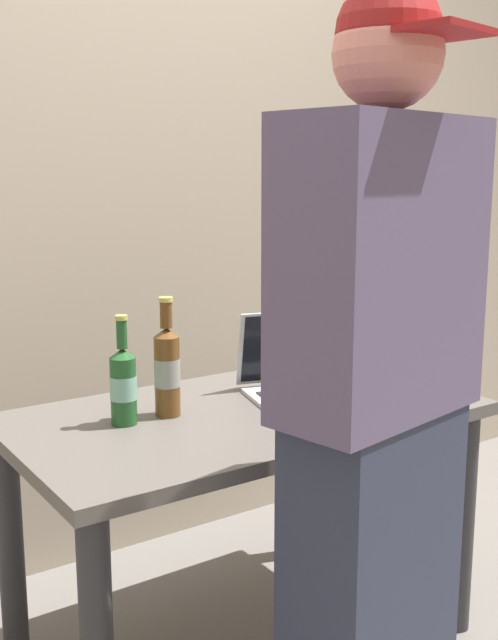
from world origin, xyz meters
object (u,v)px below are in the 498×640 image
object	(u,v)px
laptop	(297,374)
person_figure	(376,417)
beer_bottle_green	(167,369)
coffee_mug	(424,381)
beer_bottle_dark	(123,384)

from	to	relation	value
laptop	person_figure	distance (m)	0.73
person_figure	beer_bottle_green	bearing A→B (deg)	99.98
laptop	beer_bottle_green	distance (m)	0.43
beer_bottle_green	coffee_mug	distance (m)	0.76
person_figure	coffee_mug	world-z (taller)	person_figure
beer_bottle_green	person_figure	distance (m)	0.69
beer_bottle_dark	person_figure	world-z (taller)	person_figure
beer_bottle_dark	coffee_mug	bearing A→B (deg)	-17.46
beer_bottle_green	person_figure	bearing A→B (deg)	-80.02
beer_bottle_green	person_figure	world-z (taller)	person_figure
beer_bottle_dark	person_figure	bearing A→B (deg)	-69.93
laptop	beer_bottle_green	size ratio (longest dim) A/B	1.15
laptop	person_figure	world-z (taller)	person_figure
beer_bottle_dark	coffee_mug	xyz separation A→B (m)	(0.84, -0.26, -0.06)
laptop	beer_bottle_green	world-z (taller)	beer_bottle_green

